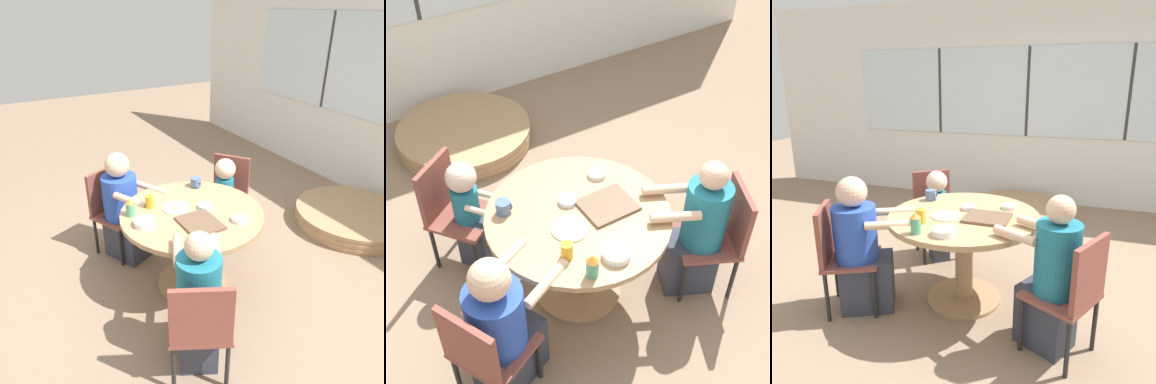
# 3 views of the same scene
# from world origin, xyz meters

# --- Properties ---
(ground_plane) EXTENTS (16.00, 16.00, 0.00)m
(ground_plane) POSITION_xyz_m (0.00, 0.00, 0.00)
(ground_plane) COLOR #8C725B
(dining_table) EXTENTS (1.16, 1.16, 0.74)m
(dining_table) POSITION_xyz_m (0.00, 0.00, 0.56)
(dining_table) COLOR tan
(dining_table) RESTS_ON ground_plane
(chair_for_woman_green_shirt) EXTENTS (0.54, 0.54, 0.84)m
(chair_for_woman_green_shirt) POSITION_xyz_m (0.86, -0.42, 0.50)
(chair_for_woman_green_shirt) COLOR brown
(chair_for_woman_green_shirt) RESTS_ON ground_plane
(chair_for_man_blue_shirt) EXTENTS (0.53, 0.53, 0.84)m
(chair_for_man_blue_shirt) POSITION_xyz_m (-0.86, -0.41, 0.50)
(chair_for_man_blue_shirt) COLOR brown
(chair_for_man_blue_shirt) RESTS_ON ground_plane
(chair_for_toddler) EXTENTS (0.56, 0.56, 0.84)m
(chair_for_toddler) POSITION_xyz_m (-0.58, 0.76, 0.50)
(chair_for_toddler) COLOR brown
(chair_for_toddler) RESTS_ON ground_plane
(person_woman_green_shirt) EXTENTS (0.59, 0.48, 1.07)m
(person_woman_green_shirt) POSITION_xyz_m (0.71, -0.35, 0.48)
(person_woman_green_shirt) COLOR #333847
(person_woman_green_shirt) RESTS_ON ground_plane
(person_man_blue_shirt) EXTENTS (0.66, 0.54, 1.06)m
(person_man_blue_shirt) POSITION_xyz_m (-0.71, -0.34, 0.48)
(person_man_blue_shirt) COLOR #333847
(person_man_blue_shirt) RESTS_ON ground_plane
(person_toddler) EXTENTS (0.35, 0.38, 0.89)m
(person_toddler) POSITION_xyz_m (-0.49, 0.64, 0.46)
(person_toddler) COLOR #333847
(person_toddler) RESTS_ON ground_plane
(food_tray_dark) EXTENTS (0.33, 0.28, 0.02)m
(food_tray_dark) POSITION_xyz_m (0.19, -0.04, 0.75)
(food_tray_dark) COLOR brown
(food_tray_dark) RESTS_ON dining_table
(coffee_mug) EXTENTS (0.10, 0.09, 0.09)m
(coffee_mug) POSITION_xyz_m (-0.38, 0.25, 0.78)
(coffee_mug) COLOR slate
(coffee_mug) RESTS_ON dining_table
(sippy_cup) EXTENTS (0.07, 0.07, 0.15)m
(sippy_cup) POSITION_xyz_m (-0.19, -0.45, 0.81)
(sippy_cup) COLOR #4CA57F
(sippy_cup) RESTS_ON dining_table
(juice_glass) EXTENTS (0.07, 0.07, 0.10)m
(juice_glass) POSITION_xyz_m (-0.24, -0.27, 0.79)
(juice_glass) COLOR gold
(juice_glass) RESTS_ON dining_table
(bowl_white_shallow) EXTENTS (0.12, 0.12, 0.03)m
(bowl_white_shallow) POSITION_xyz_m (0.30, 0.25, 0.75)
(bowl_white_shallow) COLOR white
(bowl_white_shallow) RESTS_ON dining_table
(bowl_cereal) EXTENTS (0.16, 0.16, 0.05)m
(bowl_cereal) POSITION_xyz_m (-0.00, -0.42, 0.76)
(bowl_cereal) COLOR white
(bowl_cereal) RESTS_ON dining_table
(bowl_fruit) EXTENTS (0.12, 0.12, 0.03)m
(bowl_fruit) POSITION_xyz_m (-0.00, 0.12, 0.75)
(bowl_fruit) COLOR silver
(bowl_fruit) RESTS_ON dining_table
(plate_tortillas) EXTENTS (0.23, 0.23, 0.01)m
(plate_tortillas) POSITION_xyz_m (-0.11, -0.09, 0.74)
(plate_tortillas) COLOR beige
(plate_tortillas) RESTS_ON dining_table
(folded_table_stack) EXTENTS (1.25, 1.25, 0.18)m
(folded_table_stack) POSITION_xyz_m (0.02, 2.06, 0.09)
(folded_table_stack) COLOR tan
(folded_table_stack) RESTS_ON ground_plane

